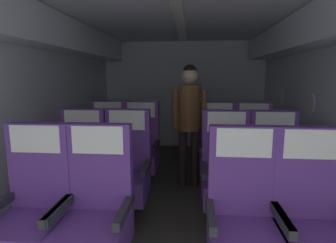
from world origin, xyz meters
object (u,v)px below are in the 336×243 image
seat_a_left_window (33,214)px  seat_b_left_window (81,172)px  flight_attendant (189,113)px  seat_c_right_window (217,151)px  seat_c_left_window (107,149)px  seat_c_left_aisle (140,150)px  seat_b_left_aisle (126,172)px  seat_c_right_aisle (253,152)px  seat_a_left_aisle (96,216)px  seat_a_right_window (243,222)px  seat_b_right_aisle (274,177)px  seat_a_right_aisle (312,225)px  seat_b_right_window (226,176)px

seat_a_left_window → seat_b_left_window: bearing=90.7°
flight_attendant → seat_c_right_window: bearing=-179.0°
seat_c_left_window → seat_c_left_aisle: 0.46m
seat_b_left_window → seat_b_left_aisle: bearing=2.4°
flight_attendant → seat_c_left_aisle: bearing=0.9°
seat_c_left_window → seat_c_right_aisle: 1.94m
seat_b_left_aisle → seat_c_right_window: bearing=40.8°
seat_a_left_aisle → seat_c_right_window: size_ratio=1.00×
seat_a_right_window → seat_b_right_aisle: size_ratio=1.00×
seat_c_right_window → flight_attendant: flight_attendant is taller
flight_attendant → seat_a_right_window: bearing=103.1°
seat_a_right_aisle → seat_c_right_window: 1.82m
seat_b_left_aisle → flight_attendant: 1.19m
seat_a_right_aisle → seat_b_left_aisle: 1.71m
seat_c_right_aisle → seat_a_right_aisle: bearing=-90.1°
seat_c_left_aisle → seat_c_right_window: size_ratio=1.00×
flight_attendant → seat_a_left_aisle: bearing=70.8°
seat_b_left_window → seat_c_right_aisle: size_ratio=1.00×
seat_a_right_window → seat_a_right_aisle: bearing=-0.3°
seat_a_right_aisle → seat_a_right_window: size_ratio=1.00×
seat_b_left_aisle → seat_c_right_window: same height
seat_b_right_aisle → seat_a_right_window: bearing=-117.6°
seat_a_right_window → seat_c_right_aisle: same height
seat_a_right_aisle → seat_a_left_aisle: bearing=180.0°
seat_b_right_aisle → seat_c_right_window: size_ratio=1.00×
seat_b_right_window → seat_b_right_aisle: bearing=2.4°
seat_b_left_window → seat_c_left_window: same height
seat_a_left_window → seat_a_right_aisle: 1.92m
seat_b_right_window → seat_c_left_window: same height
flight_attendant → seat_c_left_window: bearing=0.7°
seat_a_left_window → seat_c_right_window: same height
seat_a_right_window → flight_attendant: 1.86m
seat_a_left_aisle → seat_a_right_window: same height
seat_b_left_window → seat_a_left_aisle: bearing=-61.6°
seat_a_right_window → seat_b_left_aisle: 1.35m
seat_b_right_aisle → seat_c_left_aisle: bearing=149.8°
seat_c_left_aisle → seat_c_left_window: bearing=179.5°
seat_c_left_window → seat_a_left_aisle: bearing=-75.1°
seat_a_left_window → seat_c_right_window: bearing=50.3°
seat_b_right_aisle → seat_c_left_window: bearing=155.9°
seat_c_right_window → seat_b_left_window: bearing=-149.0°
seat_a_right_aisle → seat_c_right_window: size_ratio=1.00×
seat_b_left_aisle → seat_c_left_window: 0.99m
seat_c_left_aisle → flight_attendant: flight_attendant is taller
seat_a_left_window → seat_b_right_aisle: size_ratio=1.00×
flight_attendant → seat_b_left_window: bearing=39.5°
seat_c_left_window → seat_a_left_window: bearing=-89.7°
seat_c_left_window → seat_c_right_aisle: (1.94, -0.01, 0.00)m
seat_b_left_aisle → seat_b_right_window: (1.01, -0.02, 0.00)m
seat_a_right_aisle → seat_c_left_window: size_ratio=1.00×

